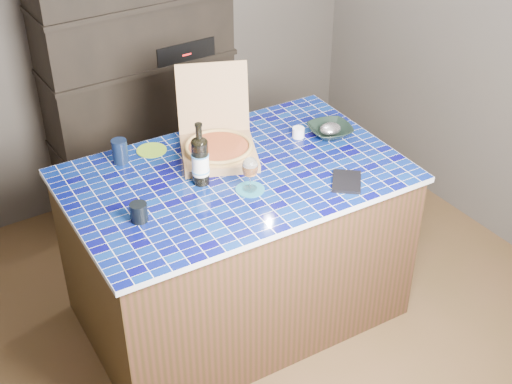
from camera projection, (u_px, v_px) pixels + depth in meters
room at (270, 133)px, 3.32m from camera, size 3.50×3.50×3.50m
shelving_unit at (140, 82)px, 4.59m from camera, size 1.20×0.41×1.80m
kitchen_island at (237, 246)px, 3.88m from camera, size 1.74×1.15×0.94m
pizza_box at (218, 145)px, 3.74m from camera, size 0.54×0.58×0.42m
mead_bottle at (200, 160)px, 3.47m from camera, size 0.09×0.09×0.33m
teal_trivet at (250, 189)px, 3.49m from camera, size 0.14×0.14×0.01m
wine_glass at (250, 168)px, 3.42m from camera, size 0.08×0.08×0.18m
tumbler at (139, 212)px, 3.26m from camera, size 0.08×0.08×0.09m
dvd_case at (347, 182)px, 3.54m from camera, size 0.23×0.24×0.02m
bowl at (330, 131)px, 3.93m from camera, size 0.28×0.28×0.06m
foil_contents at (330, 129)px, 3.92m from camera, size 0.13×0.10×0.06m
white_jar at (298, 133)px, 3.91m from camera, size 0.07×0.07×0.06m
navy_cup at (120, 151)px, 3.67m from camera, size 0.08×0.08×0.13m
green_trivet at (152, 150)px, 3.80m from camera, size 0.16×0.16×0.01m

